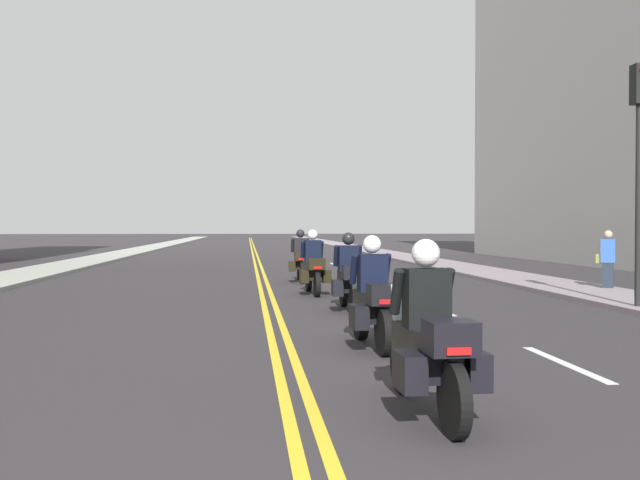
{
  "coord_description": "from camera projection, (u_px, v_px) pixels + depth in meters",
  "views": [
    {
      "loc": [
        -0.49,
        -0.57,
        1.72
      ],
      "look_at": [
        1.37,
        17.61,
        1.38
      ],
      "focal_mm": 40.08,
      "sensor_mm": 36.0,
      "label": 1
    }
  ],
  "objects": [
    {
      "name": "motorcycle_0",
      "position": [
        429.0,
        344.0,
        6.44
      ],
      "size": [
        0.78,
        2.26,
        1.61
      ],
      "rotation": [
        0.0,
        0.0,
        0.04
      ],
      "color": "black",
      "rests_on": "ground"
    },
    {
      "name": "pedestrian_0",
      "position": [
        608.0,
        260.0,
        18.73
      ],
      "size": [
        0.5,
        0.38,
        1.63
      ],
      "rotation": [
        0.0,
        0.0,
        2.62
      ],
      "color": "#202935",
      "rests_on": "ground"
    },
    {
      "name": "traffic_light_near",
      "position": [
        639.0,
        142.0,
        14.33
      ],
      "size": [
        0.28,
        0.38,
        4.98
      ],
      "color": "black",
      "rests_on": "ground"
    },
    {
      "name": "motorcycle_2",
      "position": [
        349.0,
        279.0,
        14.57
      ],
      "size": [
        0.76,
        2.12,
        1.61
      ],
      "rotation": [
        0.0,
        0.0,
        -0.0
      ],
      "color": "black",
      "rests_on": "ground"
    },
    {
      "name": "motorcycle_4",
      "position": [
        301.0,
        260.0,
        22.22
      ],
      "size": [
        0.77,
        2.26,
        1.64
      ],
      "rotation": [
        0.0,
        0.0,
        -0.02
      ],
      "color": "black",
      "rests_on": "ground"
    },
    {
      "name": "centreline_yellow_inner",
      "position": [
        252.0,
        252.0,
        48.38
      ],
      "size": [
        0.12,
        132.0,
        0.01
      ],
      "primitive_type": "cube",
      "color": "yellow",
      "rests_on": "ground"
    },
    {
      "name": "motorcycle_1",
      "position": [
        374.0,
        303.0,
        10.07
      ],
      "size": [
        0.78,
        2.1,
        1.6
      ],
      "rotation": [
        0.0,
        0.0,
        0.06
      ],
      "color": "black",
      "rests_on": "ground"
    },
    {
      "name": "lane_dashes_white",
      "position": [
        342.0,
        268.0,
        29.85
      ],
      "size": [
        0.14,
        56.4,
        0.01
      ],
      "color": "silver",
      "rests_on": "ground"
    },
    {
      "name": "centreline_yellow_outer",
      "position": [
        256.0,
        252.0,
        48.4
      ],
      "size": [
        0.12,
        132.0,
        0.01
      ],
      "primitive_type": "cube",
      "color": "yellow",
      "rests_on": "ground"
    },
    {
      "name": "sidewalk_left",
      "position": [
        132.0,
        252.0,
        47.56
      ],
      "size": [
        2.36,
        144.0,
        0.12
      ],
      "primitive_type": "cube",
      "color": "#A4A69C",
      "rests_on": "ground"
    },
    {
      "name": "sidewalk_right",
      "position": [
        373.0,
        251.0,
        49.22
      ],
      "size": [
        2.36,
        144.0,
        0.12
      ],
      "primitive_type": "cube",
      "color": "gray",
      "rests_on": "ground"
    },
    {
      "name": "ground_plane",
      "position": [
        254.0,
        252.0,
        48.39
      ],
      "size": [
        264.0,
        264.0,
        0.0
      ],
      "primitive_type": "plane",
      "color": "#2F2B2F"
    },
    {
      "name": "motorcycle_3",
      "position": [
        313.0,
        268.0,
        18.12
      ],
      "size": [
        0.78,
        2.24,
        1.65
      ],
      "rotation": [
        0.0,
        0.0,
        0.04
      ],
      "color": "black",
      "rests_on": "ground"
    }
  ]
}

